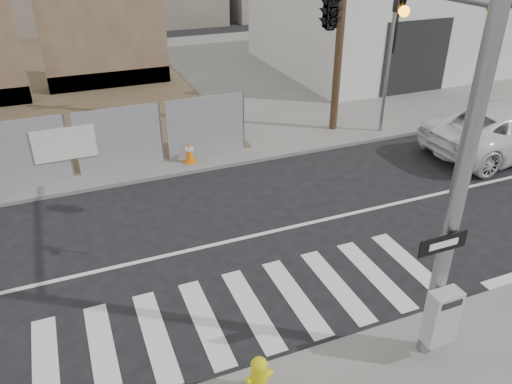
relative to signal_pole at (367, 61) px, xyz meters
name	(u,v)px	position (x,y,z in m)	size (l,w,h in m)	color
ground	(214,245)	(-2.49, 2.05, -4.78)	(100.00, 100.00, 0.00)	black
sidewalk_far	(123,87)	(-2.49, 16.05, -4.72)	(50.00, 20.00, 0.12)	slate
signal_pole	(367,61)	(0.00, 0.00, 0.00)	(0.96, 5.87, 7.00)	gray
far_signal_pole	(391,39)	(5.51, 6.65, -1.30)	(0.16, 0.20, 5.60)	gray
concrete_wall_right	(102,15)	(-2.99, 16.13, -1.40)	(5.50, 1.30, 8.00)	brown
auto_shop	(389,17)	(11.50, 15.01, -2.25)	(12.00, 10.20, 5.95)	silver
fire_hydrant	(259,376)	(-3.18, -2.50, -4.28)	(0.52, 0.52, 0.77)	#D5C70B
suv	(507,130)	(8.45, 3.64, -3.96)	(2.72, 5.91, 1.64)	white
traffic_cone_d	(189,152)	(-1.82, 6.67, -4.31)	(0.40, 0.40, 0.72)	orange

